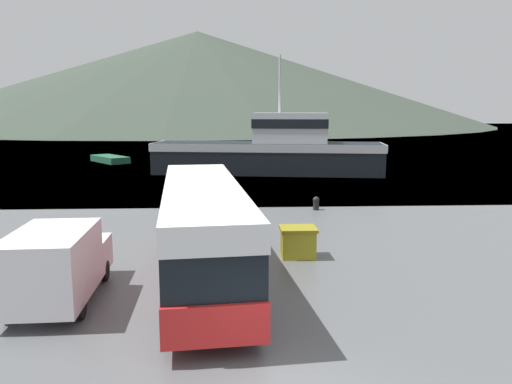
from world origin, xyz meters
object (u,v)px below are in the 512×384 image
delivery_van (58,263)px  tour_bus (203,226)px  small_boat (110,159)px  storage_bin (298,242)px  fishing_boat (272,150)px

delivery_van → tour_bus: bearing=23.0°
delivery_van → small_boat: bearing=99.1°
tour_bus → delivery_van: tour_bus is taller
tour_bus → small_boat: (-12.68, 39.65, -1.52)m
tour_bus → storage_bin: tour_bus is taller
tour_bus → delivery_van: size_ratio=2.37×
tour_bus → small_boat: 41.66m
storage_bin → small_boat: 40.73m
delivery_van → storage_bin: 9.10m
delivery_van → storage_bin: (7.95, 4.38, -0.62)m
tour_bus → delivery_van: 4.79m
tour_bus → delivery_van: (-4.30, -2.03, -0.63)m
storage_bin → tour_bus: bearing=-147.3°
delivery_van → small_boat: 42.53m
fishing_boat → tour_bus: bearing=179.5°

